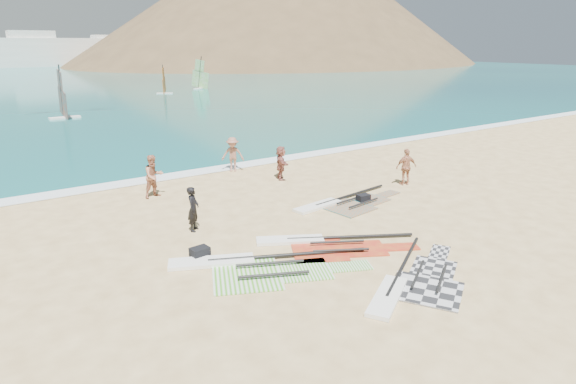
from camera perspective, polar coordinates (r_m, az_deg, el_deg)
ground at (r=16.99m, az=9.83°, el=-6.11°), size 300.00×300.00×0.00m
sea at (r=143.61m, az=-30.76°, el=12.25°), size 300.00×240.00×0.06m
surf_line at (r=26.67m, az=-8.79°, el=2.58°), size 300.00×1.20×0.04m
headland_main at (r=170.77m, az=-0.19°, el=15.02°), size 143.00×143.00×45.00m
headland_minor at (r=200.08m, az=6.74°, el=15.23°), size 70.00×70.00×28.00m
rig_grey at (r=14.53m, az=14.50°, el=-10.40°), size 5.42×3.87×0.20m
rig_green at (r=15.09m, az=-4.08°, el=-8.78°), size 5.95×4.11×0.20m
rig_orange at (r=20.85m, az=6.55°, el=-1.35°), size 5.60×2.47×0.20m
rig_red at (r=16.62m, az=4.23°, el=-6.23°), size 5.07×3.92×0.20m
gear_bag_near at (r=15.89m, az=-10.40°, el=-7.11°), size 0.62×0.48×0.37m
gear_bag_far at (r=21.29m, az=8.91°, el=-0.73°), size 0.58×0.43×0.33m
person_wetsuit at (r=17.97m, az=-11.16°, el=-1.99°), size 0.70×0.73×1.68m
beachgoer_left at (r=22.31m, az=-15.63°, el=1.82°), size 1.08×0.92×1.94m
beachgoer_mid at (r=26.09m, az=-6.58°, el=4.45°), size 1.38×1.25×1.86m
beachgoer_back at (r=24.08m, az=13.83°, el=2.90°), size 1.14×0.76×1.80m
beachgoer_right at (r=24.36m, az=-0.85°, el=3.48°), size 1.11×1.67×1.72m
windsurfer_left at (r=48.97m, az=-25.13°, el=9.47°), size 2.70×3.29×4.90m
windsurfer_centre at (r=69.03m, az=-14.46°, el=12.17°), size 2.18×2.33×3.92m
windsurfer_right at (r=75.27m, az=-10.36°, el=12.96°), size 2.67×2.81×4.85m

